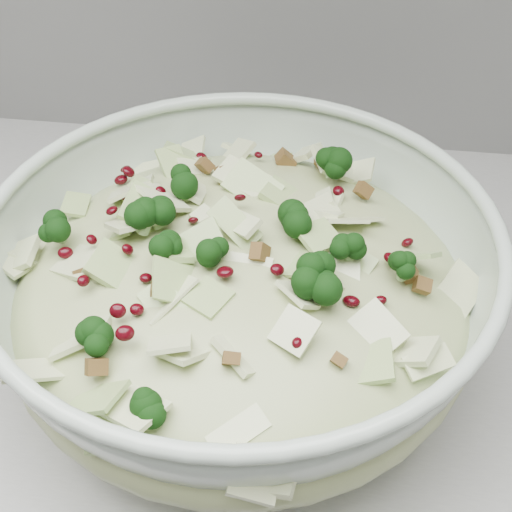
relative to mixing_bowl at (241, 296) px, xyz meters
The scene contains 2 objects.
mixing_bowl is the anchor object (origin of this frame).
salad 0.03m from the mixing_bowl, 63.43° to the right, with size 0.51×0.51×0.16m.
Camera 1 is at (-0.50, 1.20, 1.39)m, focal length 50.00 mm.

